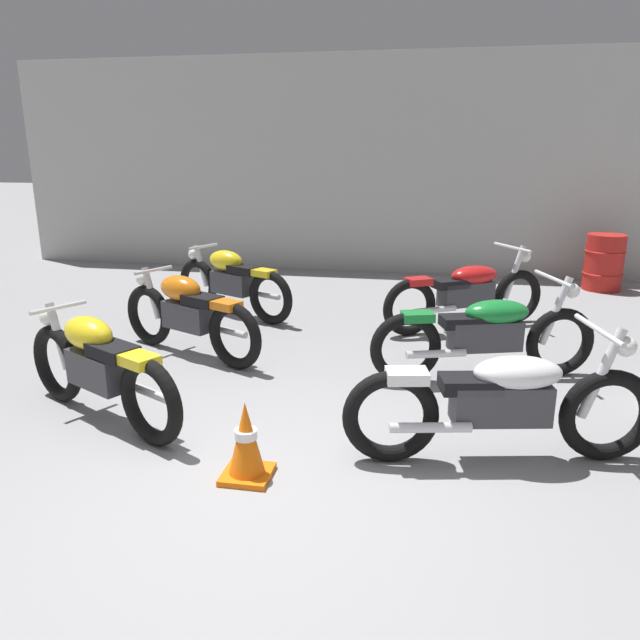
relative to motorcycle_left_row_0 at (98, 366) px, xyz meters
name	(u,v)px	position (x,y,z in m)	size (l,w,h in m)	color
ground_plane	(257,496)	(1.53, -0.84, -0.46)	(60.00, 60.00, 0.00)	gray
back_wall	(377,166)	(1.53, 6.50, 1.34)	(12.96, 0.24, 3.60)	#B2B2AD
motorcycle_left_row_0	(98,366)	(0.00, 0.00, 0.00)	(1.80, 1.01, 0.88)	black
motorcycle_left_row_1	(188,313)	(0.08, 1.60, 0.00)	(1.83, 0.94, 0.88)	black
motorcycle_left_row_2	(232,281)	(0.02, 3.19, 0.00)	(1.82, 0.97, 0.88)	black
motorcycle_right_row_0	(503,400)	(3.07, -0.08, -0.01)	(2.15, 0.78, 0.97)	black
motorcycle_right_row_1	(486,333)	(3.07, 1.49, -0.01)	(2.10, 0.90, 0.97)	black
motorcycle_right_row_2	(467,292)	(2.96, 3.14, -0.01)	(1.92, 1.22, 0.97)	black
oil_drum	(604,262)	(5.10, 5.66, -0.03)	(0.59, 0.59, 0.85)	red
traffic_cone	(246,442)	(1.40, -0.63, -0.20)	(0.32, 0.32, 0.54)	orange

